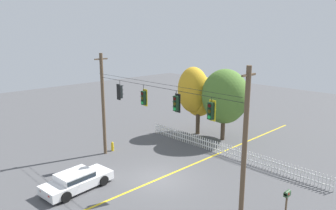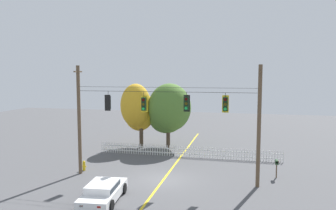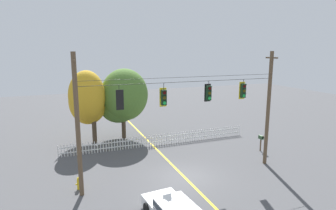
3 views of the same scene
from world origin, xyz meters
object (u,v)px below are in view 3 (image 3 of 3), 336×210
object	(u,v)px
traffic_signal_southbound_primary	(164,97)
traffic_signal_westbound_side	(208,93)
autumn_maple_mid	(122,98)
fire_hydrant	(79,183)
traffic_signal_eastbound_side	(119,99)
autumn_maple_near_fence	(88,99)
roadside_mailbox	(261,138)
traffic_signal_northbound_secondary	(243,91)

from	to	relation	value
traffic_signal_southbound_primary	traffic_signal_westbound_side	size ratio (longest dim) A/B	1.08
autumn_maple_mid	fire_hydrant	bearing A→B (deg)	-117.22
traffic_signal_eastbound_side	autumn_maple_near_fence	xyz separation A→B (m)	(-0.90, 9.32, -1.42)
traffic_signal_southbound_primary	fire_hydrant	world-z (taller)	traffic_signal_southbound_primary
traffic_signal_southbound_primary	traffic_signal_westbound_side	distance (m)	3.00
traffic_signal_eastbound_side	autumn_maple_near_fence	bearing A→B (deg)	95.54
autumn_maple_mid	fire_hydrant	size ratio (longest dim) A/B	8.50
traffic_signal_eastbound_side	autumn_maple_mid	distance (m)	9.96
autumn_maple_near_fence	traffic_signal_southbound_primary	bearing A→B (deg)	-69.12
traffic_signal_southbound_primary	autumn_maple_near_fence	world-z (taller)	autumn_maple_near_fence
traffic_signal_eastbound_side	traffic_signal_southbound_primary	xyz separation A→B (m)	(2.65, 0.02, -0.05)
traffic_signal_eastbound_side	roadside_mailbox	size ratio (longest dim) A/B	1.06
traffic_signal_eastbound_side	fire_hydrant	world-z (taller)	traffic_signal_eastbound_side
traffic_signal_westbound_side	fire_hydrant	bearing A→B (deg)	174.73
autumn_maple_near_fence	fire_hydrant	xyz separation A→B (m)	(-1.51, -8.56, -3.55)
traffic_signal_westbound_side	roadside_mailbox	xyz separation A→B (m)	(6.14, 2.19, -4.34)
traffic_signal_southbound_primary	traffic_signal_eastbound_side	bearing A→B (deg)	-179.60
traffic_signal_southbound_primary	traffic_signal_northbound_secondary	bearing A→B (deg)	0.00
traffic_signal_southbound_primary	traffic_signal_westbound_side	world-z (taller)	same
traffic_signal_northbound_secondary	autumn_maple_mid	bearing A→B (deg)	122.50
traffic_signal_eastbound_side	autumn_maple_mid	bearing A→B (deg)	77.47
traffic_signal_northbound_secondary	autumn_maple_near_fence	xyz separation A→B (m)	(-9.14, 9.31, -1.50)
traffic_signal_eastbound_side	roadside_mailbox	xyz separation A→B (m)	(11.79, 2.21, -4.28)
traffic_signal_southbound_primary	traffic_signal_northbound_secondary	size ratio (longest dim) A/B	1.09
traffic_signal_eastbound_side	traffic_signal_westbound_side	world-z (taller)	same
traffic_signal_eastbound_side	traffic_signal_westbound_side	size ratio (longest dim) A/B	1.05
traffic_signal_eastbound_side	autumn_maple_near_fence	distance (m)	9.48
traffic_signal_southbound_primary	roadside_mailbox	xyz separation A→B (m)	(9.15, 2.19, -4.23)
fire_hydrant	traffic_signal_westbound_side	bearing A→B (deg)	-5.27
traffic_signal_northbound_secondary	autumn_maple_near_fence	distance (m)	13.13
traffic_signal_westbound_side	fire_hydrant	xyz separation A→B (m)	(-8.06, 0.74, -5.03)
traffic_signal_westbound_side	autumn_maple_mid	world-z (taller)	autumn_maple_mid
traffic_signal_westbound_side	autumn_maple_mid	bearing A→B (deg)	110.15
traffic_signal_northbound_secondary	autumn_maple_mid	size ratio (longest dim) A/B	0.21
traffic_signal_southbound_primary	roadside_mailbox	bearing A→B (deg)	13.45
traffic_signal_westbound_side	autumn_maple_mid	distance (m)	10.34
traffic_signal_westbound_side	autumn_maple_near_fence	distance (m)	11.48
traffic_signal_westbound_side	traffic_signal_northbound_secondary	size ratio (longest dim) A/B	1.00
fire_hydrant	roadside_mailbox	world-z (taller)	roadside_mailbox
traffic_signal_northbound_secondary	fire_hydrant	xyz separation A→B (m)	(-10.65, 0.74, -5.05)
traffic_signal_southbound_primary	roadside_mailbox	size ratio (longest dim) A/B	1.10
traffic_signal_eastbound_side	fire_hydrant	xyz separation A→B (m)	(-2.41, 0.76, -4.98)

